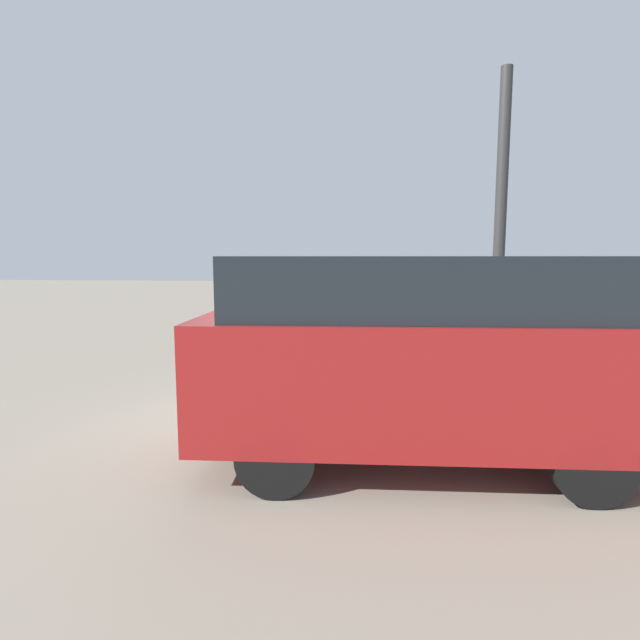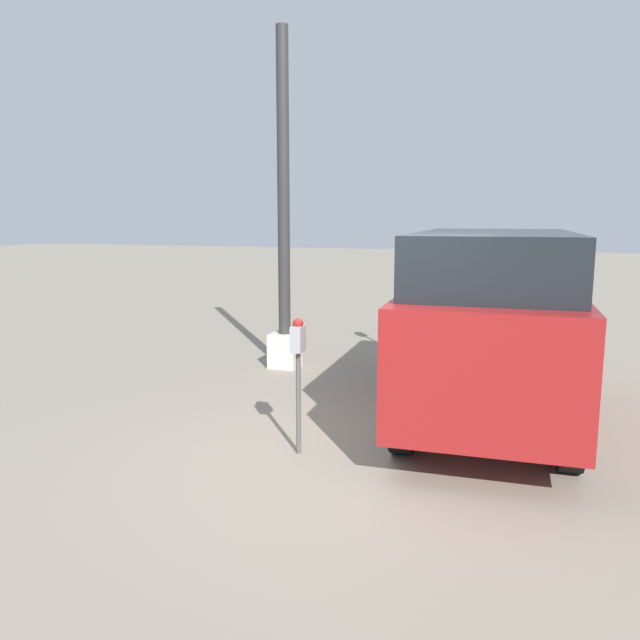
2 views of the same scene
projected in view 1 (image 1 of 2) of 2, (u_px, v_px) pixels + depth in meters
ground_plane at (281, 422)px, 6.73m from camera, size 80.00×80.00×0.00m
parking_meter_near at (279, 340)px, 7.13m from camera, size 0.20×0.12×1.40m
lamp_post at (498, 280)px, 8.20m from camera, size 0.44×0.44×5.18m
parked_van at (419, 354)px, 5.21m from camera, size 4.66×1.95×2.22m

